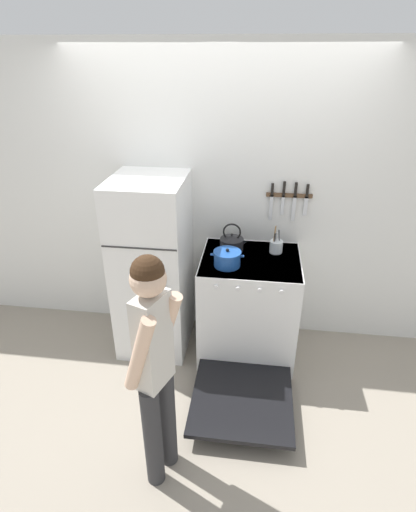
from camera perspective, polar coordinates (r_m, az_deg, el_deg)
name	(u,v)px	position (r m, az deg, el deg)	size (l,w,h in m)	color
ground_plane	(218,322)	(4.09, 1.40, -9.45)	(14.00, 14.00, 0.00)	gray
wall_back	(220,202)	(3.50, 1.69, 7.77)	(10.00, 0.06, 2.55)	silver
refrigerator	(153,267)	(3.47, -7.87, -1.57)	(0.59, 0.69, 1.57)	white
stove_range	(248,309)	(3.49, 5.73, -7.52)	(0.81, 1.45, 0.93)	white
dutch_oven_pot	(227,258)	(3.13, 2.77, -0.35)	(0.26, 0.22, 0.15)	#1E4C9E
tea_kettle	(232,242)	(3.37, 3.43, 1.96)	(0.25, 0.20, 0.24)	black
utensil_jar	(276,246)	(3.38, 9.70, 1.40)	(0.11, 0.11, 0.25)	silver
person	(155,364)	(2.32, -7.59, -15.08)	(0.33, 0.38, 1.58)	#2D2D30
wall_knife_strip	(289,195)	(3.42, 11.54, 8.47)	(0.38, 0.03, 0.34)	brown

